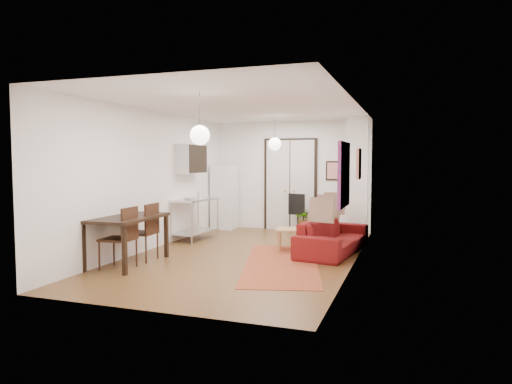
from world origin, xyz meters
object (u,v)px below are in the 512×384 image
(dining_chair_near, at_px, (144,226))
(coffee_table, at_px, (300,232))
(sofa, at_px, (333,236))
(black_side_chair, at_px, (302,209))
(fridge, at_px, (225,197))
(dining_chair_far, at_px, (122,232))
(dining_table, at_px, (127,222))
(kitchen_counter, at_px, (195,213))

(dining_chair_near, bearing_deg, coffee_table, 122.65)
(sofa, height_order, coffee_table, sofa)
(dining_chair_near, height_order, black_side_chair, dining_chair_near)
(fridge, height_order, dining_chair_near, fridge)
(dining_chair_near, height_order, dining_chair_far, same)
(fridge, xyz_separation_m, dining_chair_far, (0.05, -4.74, -0.25))
(dining_table, distance_m, dining_chair_far, 0.28)
(coffee_table, xyz_separation_m, dining_chair_far, (-2.59, -2.54, 0.24))
(dining_chair_far, relative_size, black_side_chair, 1.05)
(black_side_chair, bearing_deg, dining_chair_near, 80.22)
(fridge, height_order, black_side_chair, fridge)
(sofa, height_order, kitchen_counter, kitchen_counter)
(black_side_chair, bearing_deg, sofa, 133.26)
(fridge, bearing_deg, coffee_table, -42.63)
(sofa, xyz_separation_m, black_side_chair, (-1.22, 2.42, 0.26))
(kitchen_counter, xyz_separation_m, fridge, (0.00, 1.80, 0.24))
(kitchen_counter, bearing_deg, black_side_chair, 47.74)
(fridge, relative_size, dining_table, 1.08)
(sofa, relative_size, kitchen_counter, 1.75)
(sofa, relative_size, dining_chair_near, 2.15)
(coffee_table, distance_m, dining_chair_far, 3.64)
(dining_chair_near, relative_size, dining_chair_far, 1.00)
(dining_chair_near, xyz_separation_m, dining_chair_far, (0.00, -0.70, 0.00))
(fridge, height_order, dining_table, fridge)
(sofa, bearing_deg, dining_table, 131.52)
(dining_chair_near, bearing_deg, sofa, 115.23)
(coffee_table, relative_size, dining_chair_far, 1.01)
(kitchen_counter, distance_m, black_side_chair, 2.86)
(kitchen_counter, height_order, black_side_chair, black_side_chair)
(fridge, distance_m, dining_chair_far, 4.74)
(sofa, relative_size, dining_chair_far, 2.15)
(dining_chair_near, xyz_separation_m, black_side_chair, (2.07, 4.17, -0.03))
(dining_table, xyz_separation_m, dining_chair_far, (0.05, -0.24, -0.15))
(dining_table, xyz_separation_m, black_side_chair, (2.11, 4.63, -0.17))
(fridge, bearing_deg, sofa, -37.32)
(sofa, distance_m, kitchen_counter, 3.38)
(dining_chair_far, xyz_separation_m, black_side_chair, (2.07, 4.87, -0.03))
(coffee_table, bearing_deg, dining_table, -138.86)
(fridge, bearing_deg, dining_chair_near, -92.18)
(kitchen_counter, distance_m, dining_chair_far, 2.94)
(dining_table, bearing_deg, kitchen_counter, 90.00)
(sofa, xyz_separation_m, dining_chair_far, (-3.29, -2.45, 0.29))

